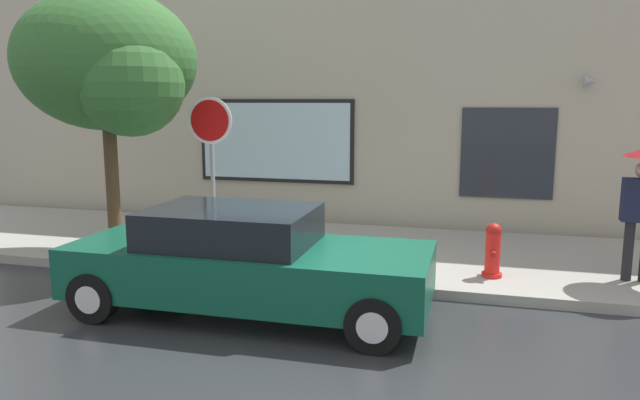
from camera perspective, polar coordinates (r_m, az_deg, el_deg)
The scene contains 7 objects.
ground_plane at distance 7.78m, azimuth -0.30°, elevation -11.05°, with size 60.00×60.00×0.00m, color #282B2D.
sidewalk at distance 10.55m, azimuth 3.98°, elevation -5.08°, with size 20.00×4.00×0.15m, color gray.
building_facade at distance 12.69m, azimuth 6.28°, elevation 12.87°, with size 20.00×0.67×7.00m.
parked_car at distance 7.74m, azimuth -7.18°, elevation -5.92°, with size 4.64×1.84×1.38m.
fire_hydrant at distance 9.14m, azimuth 16.31°, elevation -4.69°, with size 0.30×0.44×0.81m.
street_tree at distance 10.37m, azimuth -19.55°, elevation 12.12°, with size 3.04×2.59×4.38m.
stop_sign at distance 9.80m, azimuth -10.45°, elevation 5.21°, with size 0.76×0.10×2.65m.
Camera 1 is at (1.90, -7.03, 2.75)m, focal length 33.23 mm.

